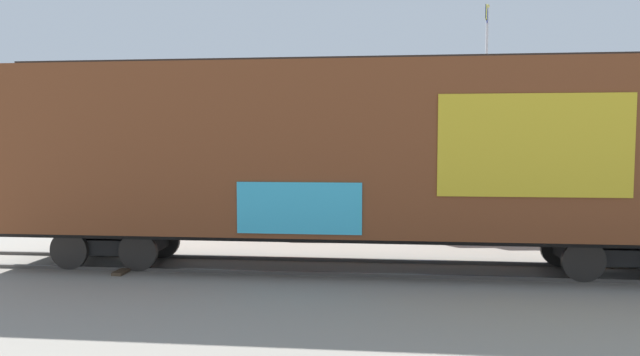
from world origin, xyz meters
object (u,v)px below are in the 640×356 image
freight_car (354,152)px  flagpole (486,88)px  parked_car_red (303,207)px  parked_car_blue (491,211)px

freight_car → flagpole: flagpole is taller
flagpole → parked_car_red: flagpole is taller
flagpole → parked_car_red: (-6.84, -7.43, -4.64)m
freight_car → flagpole: (4.61, 12.45, 2.67)m
flagpole → parked_car_red: bearing=-132.6°
parked_car_blue → parked_car_red: bearing=179.9°
parked_car_blue → freight_car: bearing=-127.7°
parked_car_red → parked_car_blue: 6.11m
parked_car_red → parked_car_blue: size_ratio=1.06×
flagpole → parked_car_blue: 8.78m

